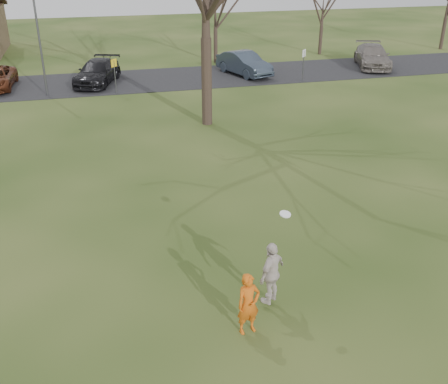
% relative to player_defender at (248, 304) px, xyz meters
% --- Properties ---
extents(ground, '(120.00, 120.00, 0.00)m').
position_rel_player_defender_xyz_m(ground, '(0.58, 0.42, -0.77)').
color(ground, '#1E380F').
rests_on(ground, ground).
extents(parking_strip, '(62.00, 6.50, 0.04)m').
position_rel_player_defender_xyz_m(parking_strip, '(0.58, 25.42, -0.75)').
color(parking_strip, black).
rests_on(parking_strip, ground).
extents(player_defender, '(0.62, 0.47, 1.55)m').
position_rel_player_defender_xyz_m(player_defender, '(0.00, 0.00, 0.00)').
color(player_defender, '#D35A11').
rests_on(player_defender, ground).
extents(car_3, '(3.61, 5.40, 1.45)m').
position_rel_player_defender_xyz_m(car_3, '(-2.37, 25.21, -0.01)').
color(car_3, black).
rests_on(car_3, parking_strip).
extents(car_5, '(3.09, 4.94, 1.54)m').
position_rel_player_defender_xyz_m(car_5, '(7.42, 25.21, 0.03)').
color(car_5, '#303B48').
rests_on(car_5, parking_strip).
extents(car_7, '(3.79, 5.68, 1.53)m').
position_rel_player_defender_xyz_m(car_7, '(17.18, 25.30, 0.03)').
color(car_7, slate).
rests_on(car_7, parking_strip).
extents(catching_play, '(1.01, 0.94, 2.43)m').
position_rel_player_defender_xyz_m(catching_play, '(0.83, 0.78, 0.20)').
color(catching_play, beige).
rests_on(catching_play, ground).
extents(lamp_post, '(0.34, 0.34, 6.27)m').
position_rel_player_defender_xyz_m(lamp_post, '(-5.42, 22.92, 3.19)').
color(lamp_post, '#47474C').
rests_on(lamp_post, ground).
extents(sign_yellow, '(0.35, 0.35, 2.08)m').
position_rel_player_defender_xyz_m(sign_yellow, '(-1.42, 22.42, 0.68)').
color(sign_yellow, '#47474C').
rests_on(sign_yellow, ground).
extents(sign_white, '(0.35, 0.35, 2.08)m').
position_rel_player_defender_xyz_m(sign_white, '(10.58, 22.42, 0.68)').
color(sign_white, '#47474C').
rests_on(sign_white, ground).
extents(small_tree_row, '(55.00, 5.90, 8.50)m').
position_rel_player_defender_xyz_m(small_tree_row, '(4.96, 30.48, 3.12)').
color(small_tree_row, '#352821').
rests_on(small_tree_row, ground).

